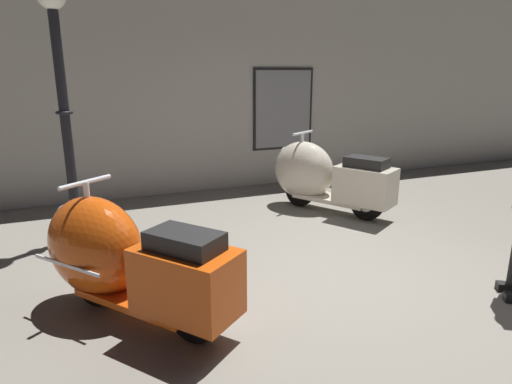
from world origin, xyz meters
The scene contains 5 objects.
ground_plane centered at (0.00, 0.00, 0.00)m, with size 60.00×60.00×0.00m, color slate.
showroom_back_wall centered at (0.00, 3.87, 1.88)m, with size 18.00×0.24×3.76m.
scooter_0 centered at (-2.05, 0.16, 0.51)m, with size 1.52×1.75×1.11m.
scooter_1 centered at (0.90, 2.06, 0.51)m, with size 1.36×1.85×1.12m.
lamppost centered at (-2.39, 2.17, 1.69)m, with size 0.31×0.31×2.89m.
Camera 1 is at (-2.26, -3.25, 1.94)m, focal length 30.70 mm.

